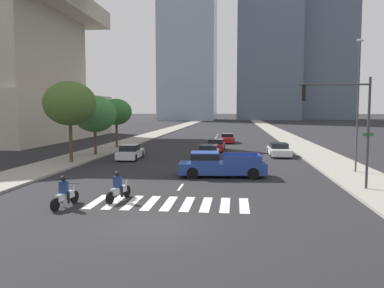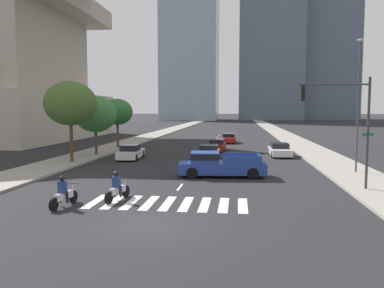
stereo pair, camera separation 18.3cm
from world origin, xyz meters
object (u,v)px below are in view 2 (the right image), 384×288
pickup_truck (218,165)px  sedan_white_0 (209,153)px  motorcycle_lead (64,195)px  street_tree_nearest (70,104)px  sedan_white_2 (280,150)px  sedan_red_3 (217,146)px  street_tree_third (117,112)px  sedan_red_4 (229,138)px  traffic_signal_near (343,113)px  sedan_white_1 (131,152)px  street_tree_second (95,114)px  street_lamp_east (359,97)px  motorcycle_trailing (117,189)px

pickup_truck → sedan_white_0: bearing=-86.1°
motorcycle_lead → street_tree_nearest: 15.85m
sedan_white_0 → street_tree_nearest: (-11.26, -3.66, 4.40)m
motorcycle_lead → sedan_white_2: 24.68m
pickup_truck → sedan_red_3: 16.31m
street_tree_third → sedan_red_4: bearing=37.0°
pickup_truck → street_tree_third: size_ratio=1.06×
traffic_signal_near → sedan_white_1: bearing=-38.3°
pickup_truck → sedan_white_2: bearing=-117.6°
sedan_red_3 → street_tree_second: 13.30m
pickup_truck → sedan_red_3: (-0.93, 16.28, -0.22)m
street_tree_second → street_lamp_east: bearing=-20.9°
pickup_truck → street_lamp_east: street_lamp_east is taller
street_lamp_east → street_tree_nearest: bearing=172.9°
traffic_signal_near → street_tree_third: (-19.56, 21.40, -0.07)m
sedan_red_4 → street_tree_third: (-12.61, -9.50, 3.66)m
motorcycle_trailing → sedan_white_1: motorcycle_trailing is taller
sedan_white_0 → street_tree_nearest: street_tree_nearest is taller
traffic_signal_near → street_tree_third: size_ratio=1.09×
motorcycle_trailing → sedan_red_4: size_ratio=0.46×
sedan_white_1 → sedan_red_4: size_ratio=0.95×
sedan_white_2 → street_tree_nearest: bearing=-68.8°
street_tree_second → street_tree_third: 6.94m
sedan_red_4 → traffic_signal_near: traffic_signal_near is taller
sedan_red_3 → street_tree_nearest: (-11.57, -11.25, 4.42)m
sedan_white_2 → street_tree_nearest: (-17.90, -7.47, 4.44)m
traffic_signal_near → sedan_white_0: bearing=-56.3°
sedan_white_1 → street_tree_third: street_tree_third is taller
sedan_red_3 → sedan_red_4: bearing=176.8°
sedan_white_2 → sedan_red_3: 7.37m
sedan_red_3 → street_tree_nearest: size_ratio=0.64×
sedan_white_1 → street_tree_third: 10.72m
motorcycle_lead → sedan_red_3: size_ratio=0.51×
sedan_white_0 → sedan_red_3: size_ratio=1.10×
traffic_signal_near → motorcycle_lead: bearing=21.0°
street_lamp_east → street_tree_nearest: 22.28m
sedan_red_3 → sedan_red_4: sedan_red_3 is taller
street_tree_nearest → street_tree_second: street_tree_nearest is taller
sedan_white_2 → street_lamp_east: street_lamp_east is taller
motorcycle_lead → street_lamp_east: size_ratio=0.24×
motorcycle_trailing → traffic_signal_near: (11.65, 3.74, 3.72)m
sedan_white_0 → pickup_truck: bearing=7.7°
street_tree_nearest → street_tree_second: (0.00, 5.69, -0.94)m
sedan_white_1 → motorcycle_trailing: bearing=-168.9°
street_tree_third → street_lamp_east: bearing=-34.8°
street_tree_nearest → sedan_white_0: bearing=18.0°
traffic_signal_near → street_tree_nearest: 21.45m
sedan_white_2 → sedan_red_3: sedan_red_3 is taller
street_tree_second → sedan_white_2: bearing=5.7°
pickup_truck → sedan_red_4: pickup_truck is taller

